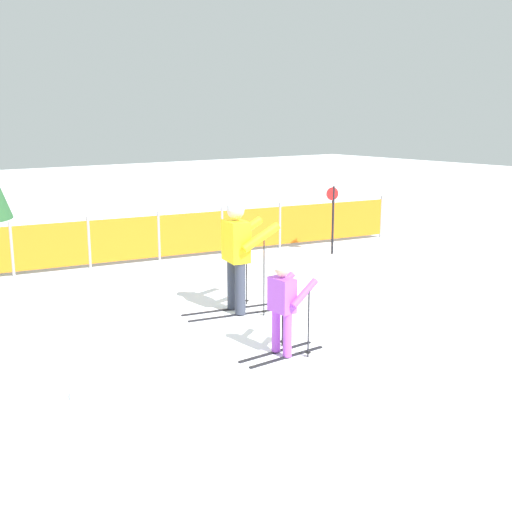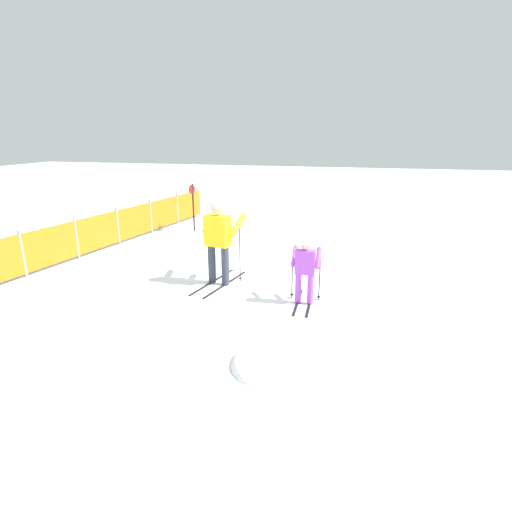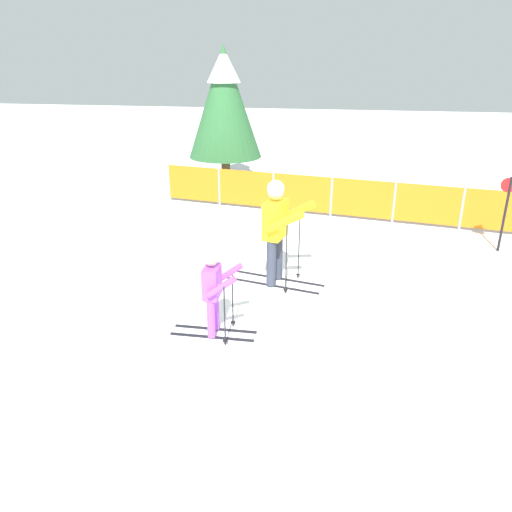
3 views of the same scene
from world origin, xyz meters
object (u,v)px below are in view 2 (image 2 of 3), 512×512
Objects in this scene: safety_fence at (98,232)px; skier_child at (305,265)px; skier_adult at (218,233)px; trail_marker at (193,203)px.

skier_child is at bearing -109.96° from safety_fence.
skier_child is (-0.59, -1.84, -0.33)m from skier_adult.
safety_fence is 3.11m from trail_marker.
safety_fence is 6.75× the size of trail_marker.
skier_adult is at bearing -151.14° from trail_marker.
safety_fence is (2.06, 5.68, -0.22)m from skier_child.
safety_fence is at bearing 81.29° from skier_adult.
trail_marker is at bearing 41.08° from skier_adult.
trail_marker is (2.66, -1.56, 0.40)m from safety_fence.
safety_fence is (1.47, 3.84, -0.55)m from skier_adult.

